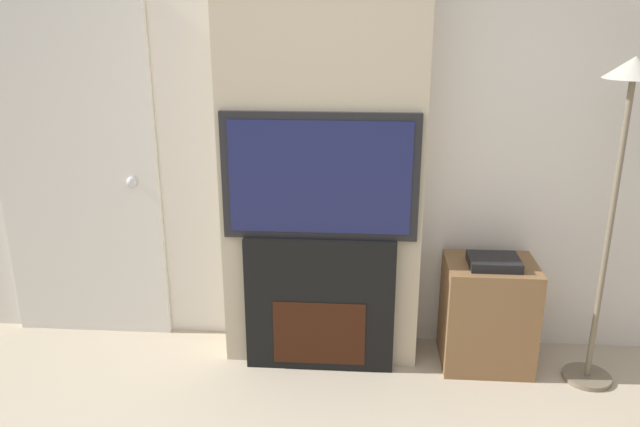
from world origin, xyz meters
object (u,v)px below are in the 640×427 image
television (320,177)px  floor_lamp (623,145)px  fireplace (320,303)px  media_stand (488,313)px

television → floor_lamp: floor_lamp is taller
television → floor_lamp: (1.45, -0.05, 0.19)m
fireplace → floor_lamp: floor_lamp is taller
fireplace → floor_lamp: (1.45, -0.05, 0.91)m
fireplace → television: size_ratio=0.80×
television → media_stand: bearing=5.4°
fireplace → television: bearing=-90.0°
fireplace → floor_lamp: 1.71m
fireplace → media_stand: size_ratio=1.23×
television → media_stand: 1.21m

